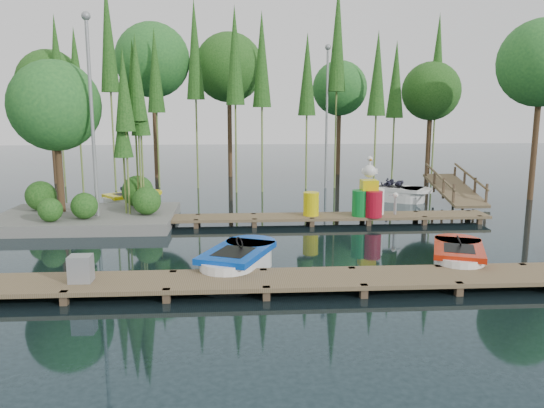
{
  "coord_description": "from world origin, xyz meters",
  "views": [
    {
      "loc": [
        -0.61,
        -16.09,
        4.12
      ],
      "look_at": [
        0.5,
        0.5,
        1.1
      ],
      "focal_mm": 35.0,
      "sensor_mm": 36.0,
      "label": 1
    }
  ],
  "objects": [
    {
      "name": "utility_cabinet",
      "position": [
        -4.1,
        -4.5,
        0.6
      ],
      "size": [
        0.49,
        0.42,
        0.6
      ],
      "primitive_type": "cube",
      "color": "gray",
      "rests_on": "near_dock"
    },
    {
      "name": "boat_red",
      "position": [
        5.16,
        -3.02,
        0.26
      ],
      "size": [
        2.11,
        2.96,
        0.91
      ],
      "rotation": [
        0.0,
        0.0,
        -0.37
      ],
      "color": "white",
      "rests_on": "ground"
    },
    {
      "name": "boat_white_far",
      "position": [
        6.55,
        7.03,
        0.32
      ],
      "size": [
        3.23,
        2.78,
        1.41
      ],
      "rotation": [
        0.0,
        0.0,
        0.11
      ],
      "color": "white",
      "rests_on": "ground"
    },
    {
      "name": "tree_screen",
      "position": [
        -2.04,
        10.6,
        6.12
      ],
      "size": [
        34.42,
        18.53,
        10.31
      ],
      "color": "#49321F",
      "rests_on": "ground"
    },
    {
      "name": "boat_yellow_far",
      "position": [
        -5.11,
        6.51,
        0.28
      ],
      "size": [
        2.78,
        2.54,
        1.31
      ],
      "rotation": [
        0.0,
        0.0,
        0.31
      ],
      "color": "white",
      "rests_on": "ground"
    },
    {
      "name": "lamp_island",
      "position": [
        -5.5,
        2.5,
        4.26
      ],
      "size": [
        0.3,
        0.3,
        7.25
      ],
      "color": "gray",
      "rests_on": "ground"
    },
    {
      "name": "near_dock",
      "position": [
        0.0,
        -4.5,
        0.23
      ],
      "size": [
        18.0,
        1.5,
        0.5
      ],
      "color": "brown",
      "rests_on": "ground"
    },
    {
      "name": "ground_plane",
      "position": [
        0.0,
        0.0,
        0.0
      ],
      "size": [
        90.0,
        90.0,
        0.0
      ],
      "primitive_type": "plane",
      "color": "#1B2D33"
    },
    {
      "name": "boat_blue",
      "position": [
        -0.6,
        -3.11,
        0.29
      ],
      "size": [
        2.36,
        3.21,
        0.99
      ],
      "rotation": [
        0.0,
        0.0,
        -0.4
      ],
      "color": "white",
      "rests_on": "ground"
    },
    {
      "name": "island",
      "position": [
        -6.3,
        3.29,
        3.18
      ],
      "size": [
        6.2,
        4.2,
        6.75
      ],
      "color": "slate",
      "rests_on": "ground"
    },
    {
      "name": "drum_cluster",
      "position": [
        4.14,
        2.34,
        0.93
      ],
      "size": [
        1.24,
        1.14,
        2.14
      ],
      "color": "#0D782B",
      "rests_on": "far_dock"
    },
    {
      "name": "lamp_rear",
      "position": [
        4.0,
        11.0,
        4.26
      ],
      "size": [
        0.3,
        0.3,
        7.25
      ],
      "color": "gray",
      "rests_on": "ground"
    },
    {
      "name": "yellow_barrel",
      "position": [
        2.04,
        2.5,
        0.72
      ],
      "size": [
        0.56,
        0.56,
        0.85
      ],
      "primitive_type": "cylinder",
      "color": "#D5C60B",
      "rests_on": "far_dock"
    },
    {
      "name": "far_dock",
      "position": [
        1.0,
        2.5,
        0.23
      ],
      "size": [
        15.0,
        1.2,
        0.5
      ],
      "color": "brown",
      "rests_on": "ground"
    },
    {
      "name": "ramp",
      "position": [
        9.0,
        6.5,
        0.59
      ],
      "size": [
        1.5,
        3.94,
        1.49
      ],
      "color": "brown",
      "rests_on": "ground"
    },
    {
      "name": "seagull_post",
      "position": [
        5.13,
        2.5,
        0.84
      ],
      "size": [
        0.5,
        0.27,
        0.81
      ],
      "color": "gray",
      "rests_on": "far_dock"
    }
  ]
}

